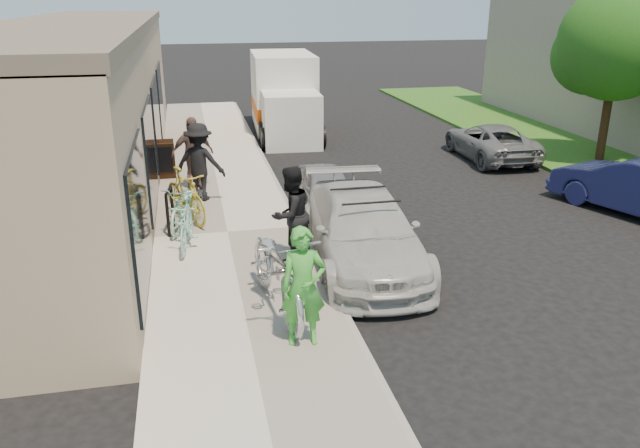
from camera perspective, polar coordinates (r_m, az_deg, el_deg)
ground at (r=10.86m, az=3.40°, el=-6.18°), size 120.00×120.00×0.00m
sidewalk at (r=13.26m, az=-8.43°, el=-1.00°), size 3.00×34.00×0.15m
curb at (r=13.43m, az=-1.83°, el=-0.55°), size 0.12×34.00×0.13m
storefront at (r=17.75m, az=-20.64°, el=10.20°), size 3.60×20.00×4.22m
bike_rack at (r=13.28m, az=-13.59°, el=1.59°), size 0.15×0.66×0.93m
sandwich_board at (r=17.33m, az=-14.14°, el=5.72°), size 0.64×0.64×1.01m
sedan_white at (r=11.69m, az=3.93°, el=-0.58°), size 2.25×4.82×1.40m
sedan_silver at (r=14.82m, az=0.56°, el=3.31°), size 1.26×3.03×1.03m
moving_truck at (r=23.32m, az=-3.27°, el=11.38°), size 2.48×5.86×2.82m
far_car_blue at (r=16.22m, az=27.22°, el=3.10°), size 2.80×4.30×1.34m
far_car_gray at (r=20.22m, az=15.30°, el=7.30°), size 1.98×4.03×1.10m
median_tree at (r=20.52m, az=25.38°, el=14.43°), size 3.35×3.35×5.14m
tandem_bike at (r=9.67m, az=-3.91°, el=-4.17°), size 1.24×2.72×1.38m
woman_rider at (r=8.69m, az=-1.54°, el=-5.76°), size 0.67×0.47×1.74m
man_standing at (r=11.41m, az=-2.70°, el=0.88°), size 1.11×1.07×1.80m
cruiser_bike_a at (r=12.41m, az=-12.15°, el=0.04°), size 0.67×1.68×0.98m
cruiser_bike_b at (r=13.51m, az=-12.25°, el=1.69°), size 1.15×1.96×0.97m
cruiser_bike_c at (r=13.89m, az=-12.20°, el=2.58°), size 1.28×1.96×1.15m
bystander_a at (r=15.17m, az=-10.96°, el=5.58°), size 1.37×1.07×1.87m
bystander_b at (r=16.13m, az=-11.57°, el=6.35°), size 1.16×0.74×1.84m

